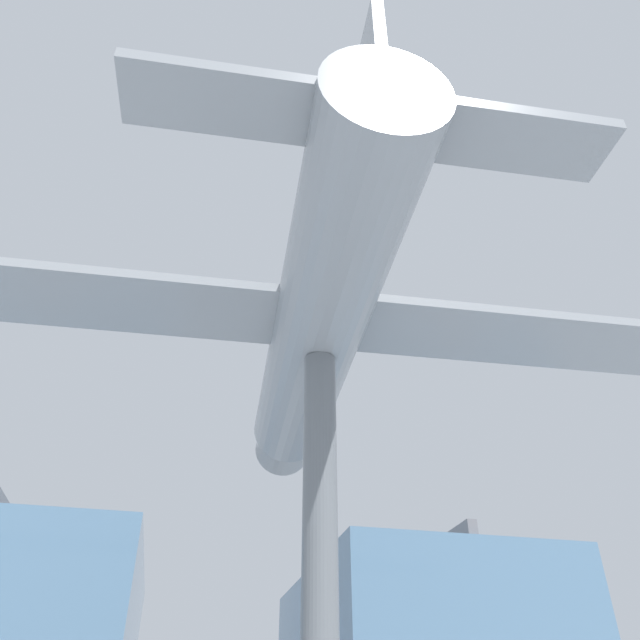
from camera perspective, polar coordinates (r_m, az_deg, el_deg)
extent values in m
cube|color=slate|center=(27.23, -25.46, -18.23)|extent=(0.36, 12.37, 0.60)
cube|color=slate|center=(28.47, 8.31, -21.51)|extent=(0.36, 12.37, 0.60)
cylinder|color=slate|center=(10.23, 0.00, -22.67)|extent=(0.57, 0.57, 7.72)
cylinder|color=#93999E|center=(12.08, 0.00, 0.00)|extent=(2.46, 10.64, 1.78)
cube|color=#93999E|center=(12.08, 0.00, 0.00)|extent=(20.92, 3.18, 0.18)
cube|color=#93999E|center=(8.80, 5.08, 17.63)|extent=(6.72, 1.43, 0.18)
cube|color=#93999E|center=(9.64, 4.75, 21.53)|extent=(0.25, 1.11, 2.02)
cone|color=#93999E|center=(17.30, -3.22, -10.92)|extent=(1.60, 1.46, 1.51)
sphere|color=black|center=(18.09, -3.53, -11.96)|extent=(0.44, 0.44, 0.44)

